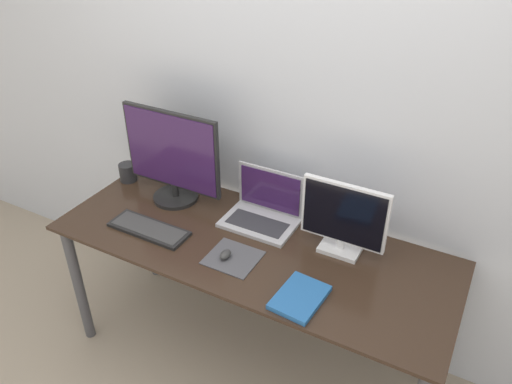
{
  "coord_description": "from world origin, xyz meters",
  "views": [
    {
      "loc": [
        0.89,
        -1.23,
        2.2
      ],
      "look_at": [
        -0.01,
        0.43,
        1.01
      ],
      "focal_mm": 35.0,
      "sensor_mm": 36.0,
      "label": 1
    }
  ],
  "objects_px": {
    "mouse": "(225,255)",
    "mug": "(128,172)",
    "monitor_right": "(344,219)",
    "laptop": "(264,209)",
    "book": "(300,297)",
    "keyboard": "(149,229)",
    "monitor_left": "(172,157)"
  },
  "relations": [
    {
      "from": "keyboard",
      "to": "book",
      "type": "height_order",
      "value": "book"
    },
    {
      "from": "monitor_right",
      "to": "laptop",
      "type": "distance_m",
      "value": 0.43
    },
    {
      "from": "book",
      "to": "mug",
      "type": "height_order",
      "value": "mug"
    },
    {
      "from": "monitor_right",
      "to": "book",
      "type": "relative_size",
      "value": 1.55
    },
    {
      "from": "laptop",
      "to": "mouse",
      "type": "bearing_deg",
      "value": -91.56
    },
    {
      "from": "monitor_right",
      "to": "keyboard",
      "type": "relative_size",
      "value": 0.96
    },
    {
      "from": "laptop",
      "to": "mouse",
      "type": "xyz_separation_m",
      "value": [
        -0.01,
        -0.34,
        -0.04
      ]
    },
    {
      "from": "keyboard",
      "to": "mouse",
      "type": "distance_m",
      "value": 0.43
    },
    {
      "from": "monitor_right",
      "to": "mouse",
      "type": "distance_m",
      "value": 0.54
    },
    {
      "from": "book",
      "to": "laptop",
      "type": "bearing_deg",
      "value": 132.38
    },
    {
      "from": "mouse",
      "to": "mug",
      "type": "height_order",
      "value": "mug"
    },
    {
      "from": "monitor_right",
      "to": "mug",
      "type": "height_order",
      "value": "monitor_right"
    },
    {
      "from": "monitor_left",
      "to": "mug",
      "type": "height_order",
      "value": "monitor_left"
    },
    {
      "from": "keyboard",
      "to": "mouse",
      "type": "relative_size",
      "value": 5.96
    },
    {
      "from": "laptop",
      "to": "mug",
      "type": "distance_m",
      "value": 0.84
    },
    {
      "from": "monitor_left",
      "to": "monitor_right",
      "type": "distance_m",
      "value": 0.91
    },
    {
      "from": "keyboard",
      "to": "mug",
      "type": "xyz_separation_m",
      "value": [
        -0.4,
        0.32,
        0.04
      ]
    },
    {
      "from": "book",
      "to": "mouse",
      "type": "bearing_deg",
      "value": 169.09
    },
    {
      "from": "laptop",
      "to": "monitor_left",
      "type": "bearing_deg",
      "value": -174.57
    },
    {
      "from": "monitor_right",
      "to": "keyboard",
      "type": "distance_m",
      "value": 0.92
    },
    {
      "from": "laptop",
      "to": "book",
      "type": "relative_size",
      "value": 1.41
    },
    {
      "from": "laptop",
      "to": "book",
      "type": "xyz_separation_m",
      "value": [
        0.38,
        -0.42,
        -0.05
      ]
    },
    {
      "from": "monitor_left",
      "to": "mouse",
      "type": "distance_m",
      "value": 0.61
    },
    {
      "from": "book",
      "to": "monitor_right",
      "type": "bearing_deg",
      "value": 85.1
    },
    {
      "from": "keyboard",
      "to": "monitor_right",
      "type": "bearing_deg",
      "value": 18.97
    },
    {
      "from": "mouse",
      "to": "monitor_right",
      "type": "bearing_deg",
      "value": 35.01
    },
    {
      "from": "monitor_right",
      "to": "mouse",
      "type": "xyz_separation_m",
      "value": [
        -0.43,
        -0.3,
        -0.15
      ]
    },
    {
      "from": "mouse",
      "to": "laptop",
      "type": "bearing_deg",
      "value": 88.44
    },
    {
      "from": "monitor_left",
      "to": "book",
      "type": "distance_m",
      "value": 0.98
    },
    {
      "from": "monitor_right",
      "to": "book",
      "type": "height_order",
      "value": "monitor_right"
    },
    {
      "from": "mouse",
      "to": "mug",
      "type": "distance_m",
      "value": 0.89
    },
    {
      "from": "monitor_right",
      "to": "book",
      "type": "xyz_separation_m",
      "value": [
        -0.03,
        -0.37,
        -0.16
      ]
    }
  ]
}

